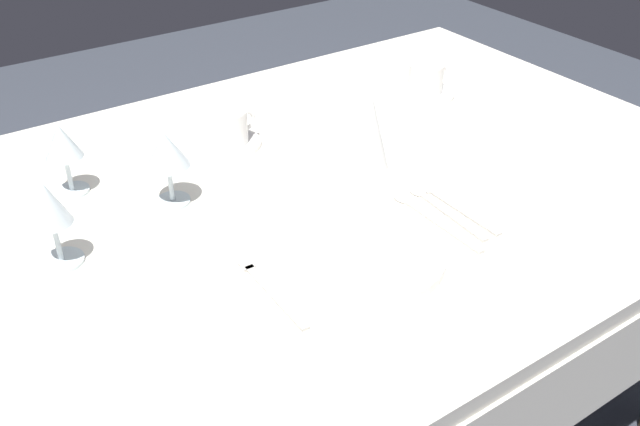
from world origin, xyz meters
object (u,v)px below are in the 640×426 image
coffee_cup_left (230,126)px  wine_glass_centre (49,209)px  wine_glass_left (62,145)px  napkin_folded (369,129)px  spoon_tea (447,201)px  spoon_dessert (437,205)px  coffee_cup_right (426,78)px  wine_glass_right (166,153)px  fork_outer (267,287)px  spoon_soup (425,214)px  dinner_plate (362,252)px

coffee_cup_left → wine_glass_centre: wine_glass_centre is taller
wine_glass_left → napkin_folded: 0.56m
spoon_tea → spoon_dessert: bearing=179.3°
coffee_cup_right → wine_glass_right: bearing=-171.6°
wine_glass_left → coffee_cup_right: bearing=-2.5°
spoon_dessert → spoon_tea: same height
wine_glass_left → napkin_folded: bearing=-24.2°
spoon_tea → fork_outer: bearing=-176.2°
spoon_soup → wine_glass_right: wine_glass_right is taller
wine_glass_centre → dinner_plate: bearing=-32.5°
spoon_soup → coffee_cup_right: size_ratio=2.12×
coffee_cup_left → wine_glass_left: 0.34m
spoon_tea → napkin_folded: napkin_folded is taller
wine_glass_left → wine_glass_right: (0.14, -0.14, 0.00)m
spoon_dessert → wine_glass_right: size_ratio=1.46×
spoon_tea → wine_glass_right: size_ratio=1.45×
wine_glass_centre → coffee_cup_left: bearing=25.9°
spoon_dessert → wine_glass_centre: (-0.61, 0.22, 0.10)m
spoon_tea → coffee_cup_left: size_ratio=2.05×
coffee_cup_left → wine_glass_left: bearing=179.4°
coffee_cup_left → coffee_cup_right: size_ratio=0.95×
coffee_cup_right → wine_glass_left: size_ratio=0.76×
spoon_dessert → napkin_folded: 0.21m
coffee_cup_left → napkin_folded: bearing=-51.5°
coffee_cup_left → wine_glass_left: size_ratio=0.72×
fork_outer → napkin_folded: bearing=31.1°
wine_glass_centre → wine_glass_right: size_ratio=1.05×
coffee_cup_left → spoon_dessert: bearing=-64.8°
spoon_soup → spoon_dessert: bearing=14.8°
dinner_plate → coffee_cup_left: 0.46m
fork_outer → napkin_folded: 0.43m
dinner_plate → spoon_dessert: size_ratio=1.34×
fork_outer → coffee_cup_right: bearing=31.1°
spoon_tea → wine_glass_left: 0.70m
coffee_cup_left → wine_glass_left: wine_glass_left is taller
spoon_soup → dinner_plate: bearing=-168.4°
spoon_tea → coffee_cup_left: bearing=117.9°
spoon_dessert → wine_glass_right: bearing=144.1°
fork_outer → spoon_dessert: spoon_dessert is taller
coffee_cup_left → wine_glass_right: 0.24m
spoon_dessert → coffee_cup_right: 0.49m
spoon_soup → napkin_folded: bearing=83.7°
spoon_soup → coffee_cup_right: coffee_cup_right is taller
wine_glass_right → coffee_cup_right: bearing=8.4°
dinner_plate → coffee_cup_left: (0.01, 0.46, 0.04)m
wine_glass_centre → wine_glass_right: wine_glass_centre is taller
spoon_tea → dinner_plate: bearing=-169.2°
fork_outer → coffee_cup_left: 0.48m
spoon_tea → wine_glass_centre: bearing=161.3°
wine_glass_left → spoon_dessert: bearing=-38.5°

